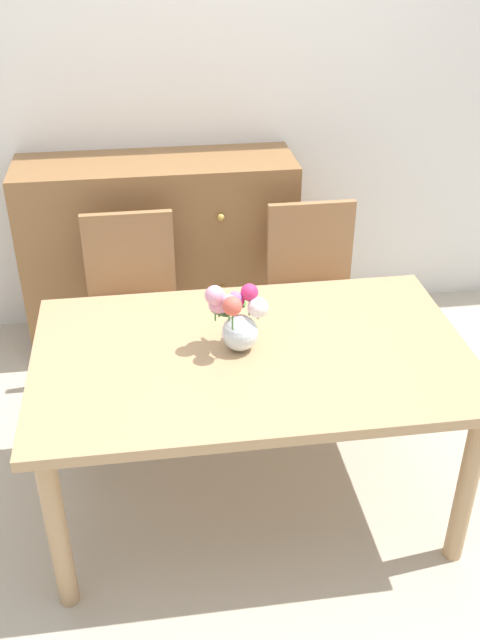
# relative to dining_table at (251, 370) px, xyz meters

# --- Properties ---
(ground_plane) EXTENTS (12.00, 12.00, 0.00)m
(ground_plane) POSITION_rel_dining_table_xyz_m (0.00, 0.00, -0.64)
(ground_plane) COLOR #B7AD99
(back_wall) EXTENTS (7.00, 0.10, 2.80)m
(back_wall) POSITION_rel_dining_table_xyz_m (0.00, 1.60, 0.76)
(back_wall) COLOR silver
(back_wall) RESTS_ON ground_plane
(dining_table) EXTENTS (1.58, 0.97, 0.72)m
(dining_table) POSITION_rel_dining_table_xyz_m (0.00, 0.00, 0.00)
(dining_table) COLOR tan
(dining_table) RESTS_ON ground_plane
(chair_left) EXTENTS (0.42, 0.42, 0.90)m
(chair_left) POSITION_rel_dining_table_xyz_m (-0.43, 0.83, -0.12)
(chair_left) COLOR #9E7047
(chair_left) RESTS_ON ground_plane
(chair_right) EXTENTS (0.42, 0.42, 0.90)m
(chair_right) POSITION_rel_dining_table_xyz_m (0.43, 0.83, -0.12)
(chair_right) COLOR #9E7047
(chair_right) RESTS_ON ground_plane
(dresser) EXTENTS (1.40, 0.47, 1.00)m
(dresser) POSITION_rel_dining_table_xyz_m (-0.28, 1.33, -0.14)
(dresser) COLOR olive
(dresser) RESTS_ON ground_plane
(flower_vase) EXTENTS (0.22, 0.20, 0.25)m
(flower_vase) POSITION_rel_dining_table_xyz_m (-0.05, 0.03, 0.21)
(flower_vase) COLOR silver
(flower_vase) RESTS_ON dining_table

